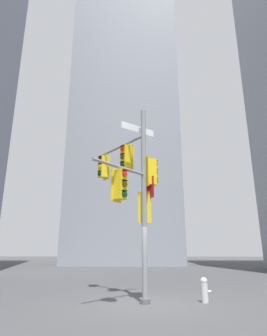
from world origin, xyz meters
TOP-DOWN VIEW (x-y plane):
  - ground at (0.00, 0.00)m, footprint 120.00×120.00m
  - building_mid_block at (-2.43, 26.81)m, footprint 13.42×13.42m
  - signal_pole_assembly at (-0.46, 0.34)m, footprint 2.68×4.56m
  - fire_hydrant at (2.03, 0.27)m, footprint 0.33×0.23m

SIDE VIEW (x-z plane):
  - ground at x=0.00m, z-range 0.00..0.00m
  - fire_hydrant at x=2.03m, z-range 0.02..0.83m
  - signal_pole_assembly at x=-0.46m, z-range 0.70..7.76m
  - building_mid_block at x=-2.43m, z-range 0.00..41.45m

